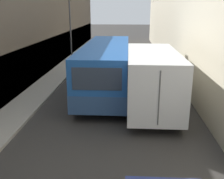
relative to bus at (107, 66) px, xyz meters
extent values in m
plane|color=#33302D|center=(0.48, -1.59, -1.52)|extent=(150.00, 150.00, 0.00)
cube|color=#9E998E|center=(-4.04, -1.59, -1.45)|extent=(1.76, 60.00, 0.14)
cube|color=black|center=(-5.46, -1.59, -0.19)|extent=(1.08, 60.00, 2.66)
cube|color=#333D47|center=(5.26, -1.59, 1.76)|extent=(1.08, 60.00, 0.70)
cube|color=#1E519E|center=(0.00, 0.00, 0.11)|extent=(2.56, 10.03, 2.42)
cube|color=#2D4C7A|center=(0.00, 0.00, -0.67)|extent=(2.58, 10.05, 0.85)
cube|color=#2D3847|center=(0.00, 0.00, 0.47)|extent=(2.60, 9.23, 0.77)
cube|color=#2D3847|center=(0.00, -5.02, 0.53)|extent=(2.10, 0.04, 0.97)
cylinder|color=black|center=(-1.12, 3.11, -1.02)|extent=(0.24, 1.00, 1.00)
cylinder|color=black|center=(1.12, 3.11, -1.02)|extent=(0.24, 1.00, 1.00)
cylinder|color=black|center=(-1.12, -3.11, -1.02)|extent=(0.24, 1.00, 1.00)
cylinder|color=black|center=(1.12, -3.11, -1.02)|extent=(0.24, 1.00, 1.00)
cube|color=silver|center=(2.46, 1.22, -0.10)|extent=(2.24, 2.41, 2.03)
cube|color=silver|center=(2.46, -3.09, 0.14)|extent=(2.34, 6.21, 2.51)
cube|color=#4C4C4C|center=(2.46, -6.20, 0.14)|extent=(0.05, 0.02, 2.13)
cylinder|color=black|center=(1.41, 1.22, -1.04)|extent=(0.22, 0.96, 0.96)
cylinder|color=black|center=(3.51, 1.22, -1.04)|extent=(0.22, 0.96, 0.96)
cylinder|color=black|center=(1.41, -4.80, -1.04)|extent=(0.22, 0.96, 0.96)
cylinder|color=black|center=(3.51, -4.80, -1.04)|extent=(0.22, 0.96, 0.96)
cylinder|color=#38383D|center=(-3.41, 5.93, 2.54)|extent=(0.12, 0.12, 7.86)
camera|label=1|loc=(1.28, -15.47, 3.31)|focal=42.00mm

